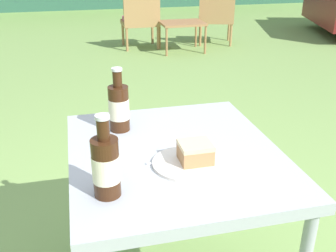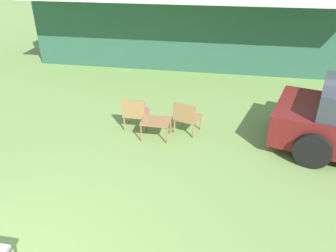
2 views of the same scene
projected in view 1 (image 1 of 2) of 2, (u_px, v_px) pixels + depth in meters
wicker_chair_cushioned at (140, 19)px, 5.52m from camera, size 0.50×0.45×0.73m
wicker_chair_plain at (216, 16)px, 5.75m from camera, size 0.61×0.58×0.73m
garden_side_table at (182, 25)px, 5.38m from camera, size 0.59×0.48×0.40m
patio_table at (175, 169)px, 1.40m from camera, size 0.72×0.81×0.69m
cake_on_plate at (191, 157)px, 1.27m from camera, size 0.23×0.23×0.08m
cola_bottle_near at (119, 107)px, 1.48m from camera, size 0.08×0.08×0.25m
cola_bottle_far at (106, 166)px, 1.09m from camera, size 0.08×0.08×0.25m
fork at (173, 163)px, 1.28m from camera, size 0.17×0.05×0.01m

